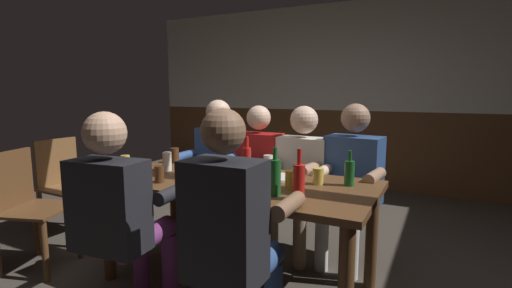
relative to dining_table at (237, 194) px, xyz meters
The scene contains 27 objects.
ground_plane 0.63m from the dining_table, 90.00° to the left, with size 7.30×7.30×0.00m, color #423A33.
back_wall_upper 3.24m from the dining_table, 90.00° to the left, with size 6.09×0.12×1.43m, color beige.
back_wall_wainscot 3.03m from the dining_table, 90.00° to the left, with size 6.09×0.12×1.05m, color brown.
dining_table is the anchor object (origin of this frame).
person_0 0.90m from the dining_table, 132.59° to the left, with size 0.53×0.53×1.24m.
person_1 0.69m from the dining_table, 107.13° to the left, with size 0.54×0.50×1.19m.
person_2 0.70m from the dining_table, 73.21° to the left, with size 0.57×0.51×1.20m.
person_3 0.91m from the dining_table, 48.23° to the left, with size 0.58×0.57×1.22m.
person_4 0.76m from the dining_table, 119.35° to the right, with size 0.58×0.57×1.21m.
person_5 0.76m from the dining_table, 61.50° to the right, with size 0.49×0.52×1.24m.
chair_empty_near_right 1.59m from the dining_table, 161.68° to the right, with size 0.56×0.56×0.88m.
chair_empty_near_left 1.84m from the dining_table, behind, with size 0.45×0.45×0.88m.
table_candle 0.38m from the dining_table, behind, with size 0.04×0.04×0.08m, color #F9E08C.
plate_0 0.31m from the dining_table, 35.97° to the left, with size 0.24×0.24×0.01m, color white.
plate_1 0.36m from the dining_table, 116.30° to the left, with size 0.27×0.27×0.01m, color white.
bottle_0 0.23m from the dining_table, 73.79° to the left, with size 0.06×0.06×0.28m.
bottle_1 0.48m from the dining_table, 29.93° to the right, with size 0.07×0.07×0.27m.
bottle_2 0.61m from the dining_table, 24.03° to the right, with size 0.07×0.07×0.28m.
bottle_3 0.75m from the dining_table, 15.53° to the left, with size 0.06×0.06×0.22m.
pint_glass_0 0.83m from the dining_table, 158.84° to the left, with size 0.07×0.07×0.12m, color #4C2D19.
pint_glass_1 0.34m from the dining_table, 105.51° to the right, with size 0.07×0.07×0.14m, color #4C2D19.
pint_glass_2 0.64m from the dining_table, behind, with size 0.07×0.07×0.14m, color white.
pint_glass_3 0.44m from the dining_table, ahead, with size 0.07×0.07×0.11m, color gold.
pint_glass_4 0.83m from the dining_table, 165.30° to the right, with size 0.06×0.06×0.14m, color #E5C64C.
pint_glass_5 0.38m from the dining_table, 77.57° to the left, with size 0.07×0.07×0.12m, color white.
pint_glass_6 0.56m from the dining_table, 15.07° to the left, with size 0.07×0.07×0.10m, color #E5C64C.
pint_glass_7 0.52m from the dining_table, 145.77° to the right, with size 0.06×0.06×0.11m, color #4C2D19.
Camera 1 is at (1.21, -2.11, 1.31)m, focal length 25.99 mm.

